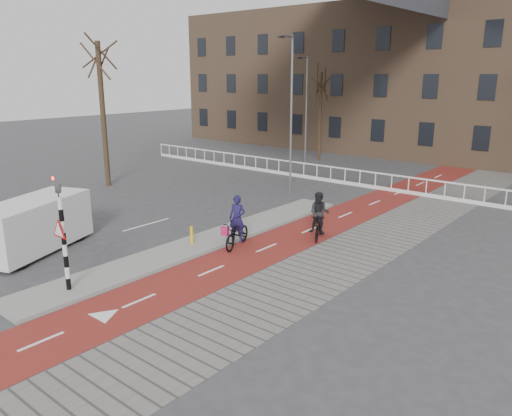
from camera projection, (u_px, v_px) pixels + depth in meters
The scene contains 15 objects.
ground at pixel (135, 278), 16.30m from camera, with size 120.00×120.00×0.00m, color #38383A.
bike_lane at pixel (334, 220), 22.81m from camera, with size 2.50×60.00×0.01m, color maroon.
sidewalk at pixel (392, 231), 21.08m from camera, with size 3.00×60.00×0.01m, color slate.
curb_island at pixel (207, 241), 19.69m from camera, with size 1.80×16.00×0.12m, color gray.
traffic_signal at pixel (62, 231), 14.65m from camera, with size 0.80×0.80×3.68m.
bollard at pixel (192, 235), 19.16m from camera, with size 0.12×0.12×0.68m, color yellow.
cyclist_near at pixel (237, 230), 19.05m from camera, with size 1.24×2.07×2.03m.
cyclist_far at pixel (319, 220), 19.92m from camera, with size 1.21×1.84×1.93m.
van at pixel (33, 225), 18.46m from camera, with size 3.41×4.93×1.97m.
railing at pixel (304, 173), 31.94m from camera, with size 28.00×0.10×0.99m.
townhouse_row at pixel (433, 56), 39.90m from camera, with size 46.00×10.00×15.90m.
tree_left at pixel (103, 116), 28.81m from camera, with size 0.30×0.30×8.24m, color #302315.
tree_mid at pixel (320, 117), 37.83m from camera, with size 0.23×0.23×6.57m, color #302315.
streetlight_near at pixel (291, 117), 27.03m from camera, with size 0.12×0.12×8.41m, color slate.
streetlight_left at pixel (306, 111), 36.06m from camera, with size 0.12×0.12×7.67m, color slate.
Camera 1 is at (12.71, -9.14, 6.44)m, focal length 35.00 mm.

